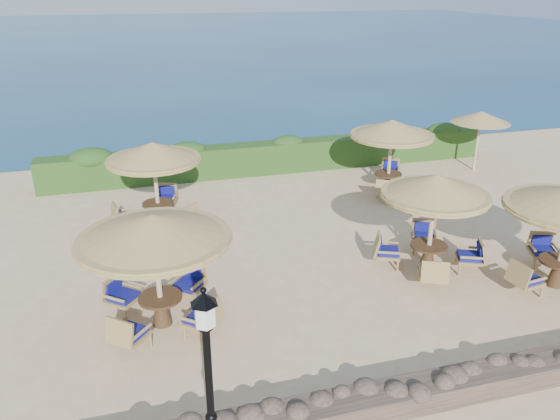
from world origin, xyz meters
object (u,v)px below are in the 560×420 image
Objects in this scene: lamp_post at (210,398)px; cafe_set_4 at (391,137)px; cafe_set_1 at (434,206)px; cafe_set_0 at (155,246)px; cafe_set_3 at (154,165)px; extra_parasol at (481,117)px.

cafe_set_4 is (8.10, 10.68, 0.49)m from lamp_post.
cafe_set_1 is 5.80m from cafe_set_4.
cafe_set_1 is (7.00, 0.70, -0.12)m from cafe_set_0.
lamp_post is 10.02m from cafe_set_3.
cafe_set_0 is at bearing -143.71° from cafe_set_4.
cafe_set_4 is (-4.50, -1.32, -0.13)m from extra_parasol.
cafe_set_0 is (-0.46, 4.39, 0.38)m from lamp_post.
cafe_set_0 and cafe_set_4 have the same top height.
cafe_set_1 is at bearing -131.26° from extra_parasol.
cafe_set_4 is (1.56, 5.59, 0.22)m from cafe_set_1.
cafe_set_1 reaches higher than extra_parasol.
cafe_set_4 is (8.22, 0.66, 0.11)m from cafe_set_3.
cafe_set_3 is (-0.12, 10.02, 0.37)m from lamp_post.
cafe_set_0 is 10.62m from cafe_set_4.
cafe_set_3 is at bearing 86.56° from cafe_set_0.
lamp_post is at bearing -136.40° from extra_parasol.
lamp_post reaches higher than cafe_set_1.
cafe_set_0 and cafe_set_1 have the same top height.
extra_parasol is 4.69m from cafe_set_4.
extra_parasol is 9.20m from cafe_set_1.
cafe_set_4 is at bearing -163.62° from extra_parasol.
cafe_set_0 is 1.16× the size of cafe_set_1.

